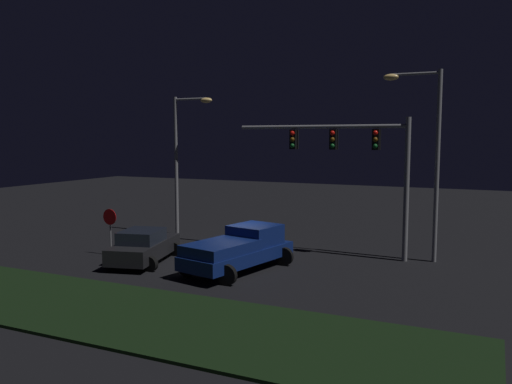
# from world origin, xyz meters

# --- Properties ---
(ground_plane) EXTENTS (80.00, 80.00, 0.00)m
(ground_plane) POSITION_xyz_m (0.00, 0.00, 0.00)
(ground_plane) COLOR black
(grass_median) EXTENTS (21.72, 4.95, 0.10)m
(grass_median) POSITION_xyz_m (0.00, -7.97, 0.05)
(grass_median) COLOR black
(grass_median) RESTS_ON ground_plane
(pickup_truck) EXTENTS (3.64, 5.70, 1.80)m
(pickup_truck) POSITION_xyz_m (0.80, -1.43, 1.00)
(pickup_truck) COLOR navy
(pickup_truck) RESTS_ON ground_plane
(car_sedan) EXTENTS (3.13, 4.70, 1.51)m
(car_sedan) POSITION_xyz_m (-3.75, -2.04, 0.74)
(car_sedan) COLOR black
(car_sedan) RESTS_ON ground_plane
(traffic_signal_gantry) EXTENTS (8.32, 0.56, 6.50)m
(traffic_signal_gantry) POSITION_xyz_m (4.39, 3.15, 4.90)
(traffic_signal_gantry) COLOR slate
(traffic_signal_gantry) RESTS_ON ground_plane
(street_lamp_left) EXTENTS (2.49, 0.44, 7.89)m
(street_lamp_left) POSITION_xyz_m (-5.79, 4.52, 4.98)
(street_lamp_left) COLOR slate
(street_lamp_left) RESTS_ON ground_plane
(street_lamp_right) EXTENTS (2.57, 0.44, 8.56)m
(street_lamp_right) POSITION_xyz_m (7.58, 3.58, 5.35)
(street_lamp_right) COLOR slate
(street_lamp_right) RESTS_ON ground_plane
(stop_sign) EXTENTS (0.76, 0.08, 2.23)m
(stop_sign) POSITION_xyz_m (-6.07, -1.51, 1.56)
(stop_sign) COLOR slate
(stop_sign) RESTS_ON ground_plane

